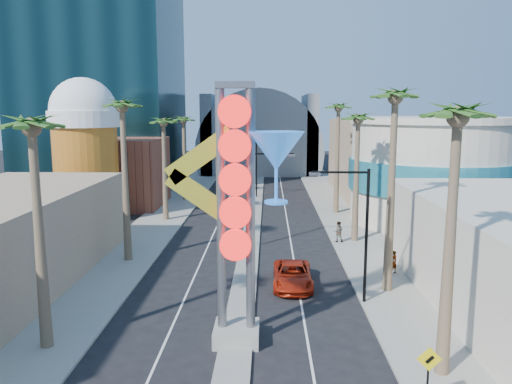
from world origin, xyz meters
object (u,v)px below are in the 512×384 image
neon_sign (253,196)px  red_pickup (293,275)px  pedestrian_b (338,232)px  pedestrian_a (393,262)px

neon_sign → red_pickup: (2.31, 7.91, -6.56)m
red_pickup → pedestrian_b: (4.39, 10.63, 0.29)m
neon_sign → pedestrian_a: 15.23m
neon_sign → red_pickup: 10.53m
pedestrian_a → pedestrian_b: pedestrian_b is taller
red_pickup → pedestrian_a: (7.03, 2.31, 0.21)m
red_pickup → pedestrian_a: size_ratio=3.33×
pedestrian_a → pedestrian_b: size_ratio=0.91×
pedestrian_b → red_pickup: bearing=74.6°
neon_sign → pedestrian_b: size_ratio=7.06×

